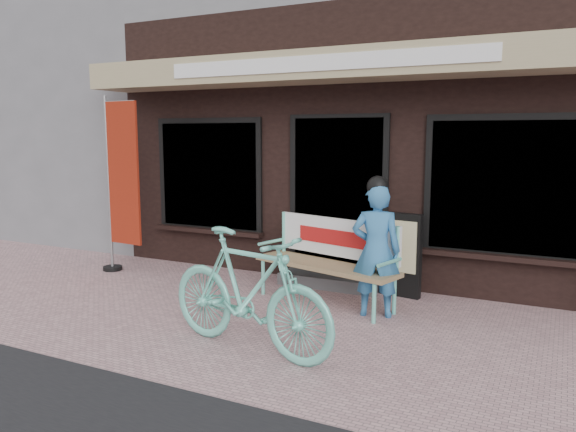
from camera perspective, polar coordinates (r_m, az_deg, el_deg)
The scene contains 8 objects.
ground at distance 5.81m, azimuth -2.39°, elevation -11.27°, with size 70.00×70.00×0.00m, color #C49599.
storefront at distance 10.16m, azimuth 11.56°, elevation 14.08°, with size 7.00×6.77×6.00m.
neighbor_left_near at distance 15.22m, azimuth -21.29°, elevation 12.52°, with size 10.00×7.00×6.40m, color slate.
bench at distance 6.52m, azimuth 4.31°, elevation -3.86°, with size 1.86×0.91×0.98m.
person at distance 6.06m, azimuth 8.95°, elevation -3.22°, with size 0.59×0.46×1.52m.
bicycle at distance 5.07m, azimuth -4.08°, elevation -7.64°, with size 0.52×1.85×1.11m, color #6DD6BF.
nobori_red at distance 8.14m, azimuth -16.59°, elevation 3.25°, with size 0.73×0.29×2.47m.
menu_stand at distance 6.88m, azimuth 11.35°, elevation -3.80°, with size 0.52×0.18×1.02m.
Camera 1 is at (2.65, -4.79, 1.95)m, focal length 35.00 mm.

